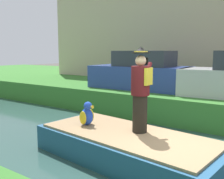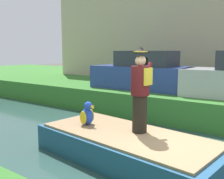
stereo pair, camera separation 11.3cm
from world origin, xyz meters
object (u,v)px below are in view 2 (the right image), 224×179
parked_car_blue (143,73)px  person_pirate (140,90)px  parrot_plush (87,115)px  boat (126,146)px

parked_car_blue → person_pirate: bearing=-151.6°
parrot_plush → parked_car_blue: bearing=12.6°
parrot_plush → parked_car_blue: 4.71m
person_pirate → parked_car_blue: person_pirate is taller
boat → person_pirate: size_ratio=2.37×
boat → parrot_plush: size_ratio=7.69×
person_pirate → parked_car_blue: size_ratio=0.46×
person_pirate → parked_car_blue: 4.90m
parrot_plush → parked_car_blue: (4.55, 1.02, 0.66)m
person_pirate → parrot_plush: 1.49m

